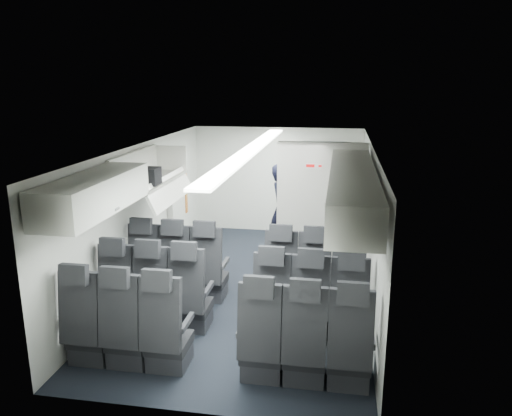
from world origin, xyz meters
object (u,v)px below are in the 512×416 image
(seat_row_rear, at_px, (213,340))
(carry_on_bag, at_px, (145,176))
(seat_row_mid, at_px, (231,303))
(seat_row_front, at_px, (245,276))
(boarding_door, at_px, (178,199))
(galley_unit, at_px, (323,191))
(flight_attendant, at_px, (282,211))

(seat_row_rear, xyz_separation_m, carry_on_bag, (-1.35, 1.69, 1.40))
(seat_row_mid, relative_size, seat_row_rear, 1.00)
(seat_row_front, distance_m, seat_row_mid, 0.90)
(seat_row_front, height_order, boarding_door, boarding_door)
(seat_row_front, distance_m, seat_row_rear, 1.80)
(seat_row_mid, height_order, boarding_door, boarding_door)
(seat_row_front, height_order, seat_row_rear, same)
(seat_row_rear, distance_m, boarding_door, 4.25)
(seat_row_front, height_order, galley_unit, galley_unit)
(seat_row_front, distance_m, flight_attendant, 2.02)
(galley_unit, distance_m, flight_attendant, 1.47)
(boarding_door, bearing_deg, galley_unit, 24.28)
(seat_row_rear, height_order, boarding_door, boarding_door)
(flight_attendant, bearing_deg, galley_unit, -45.58)
(seat_row_mid, xyz_separation_m, carry_on_bag, (-1.35, 0.79, 1.40))
(seat_row_rear, bearing_deg, galley_unit, 79.35)
(flight_attendant, bearing_deg, seat_row_mid, 155.80)
(seat_row_front, bearing_deg, seat_row_mid, -90.00)
(flight_attendant, distance_m, carry_on_bag, 2.80)
(seat_row_front, height_order, seat_row_mid, same)
(galley_unit, xyz_separation_m, flight_attendant, (-0.67, -1.30, -0.11))
(boarding_door, relative_size, carry_on_bag, 4.82)
(seat_row_rear, height_order, flight_attendant, flight_attendant)
(boarding_door, relative_size, flight_attendant, 1.10)
(flight_attendant, xyz_separation_m, carry_on_bag, (-1.64, -2.06, 0.96))
(seat_row_front, xyz_separation_m, seat_row_rear, (0.00, -1.80, 0.00))
(flight_attendant, bearing_deg, seat_row_front, 153.20)
(seat_row_rear, distance_m, flight_attendant, 3.79)
(seat_row_rear, relative_size, galley_unit, 1.75)
(seat_row_front, bearing_deg, boarding_door, 128.16)
(seat_row_rear, xyz_separation_m, flight_attendant, (0.28, 3.75, 0.44))
(seat_row_mid, xyz_separation_m, galley_unit, (0.95, 4.15, 0.55))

